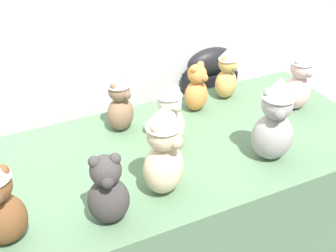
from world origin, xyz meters
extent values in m
cube|color=#4C6B4C|center=(0.00, 0.25, 0.38)|extent=(1.79, 0.78, 0.77)
cube|color=black|center=(0.49, 0.77, 0.39)|extent=(0.29, 0.13, 0.78)
ellipsoid|color=black|center=(0.49, 0.77, 0.84)|extent=(0.29, 0.13, 0.15)
ellipsoid|color=tan|center=(0.44, 0.53, 0.84)|extent=(0.15, 0.14, 0.14)
sphere|color=tan|center=(0.44, 0.53, 0.94)|extent=(0.09, 0.09, 0.09)
sphere|color=tan|center=(0.42, 0.52, 0.98)|extent=(0.03, 0.03, 0.03)
sphere|color=tan|center=(0.47, 0.54, 0.98)|extent=(0.03, 0.03, 0.03)
sphere|color=olive|center=(0.46, 0.50, 0.94)|extent=(0.04, 0.04, 0.04)
cone|color=silver|center=(0.44, 0.53, 1.00)|extent=(0.09, 0.09, 0.06)
ellipsoid|color=beige|center=(0.69, 0.31, 0.85)|extent=(0.15, 0.14, 0.17)
sphere|color=beige|center=(0.69, 0.31, 0.97)|extent=(0.10, 0.10, 0.10)
sphere|color=beige|center=(0.66, 0.30, 1.01)|extent=(0.04, 0.04, 0.04)
sphere|color=beige|center=(0.72, 0.31, 1.01)|extent=(0.04, 0.04, 0.04)
sphere|color=#A88783|center=(0.69, 0.27, 0.96)|extent=(0.04, 0.04, 0.04)
cone|color=silver|center=(0.69, 0.31, 1.03)|extent=(0.10, 0.10, 0.06)
ellipsoid|color=#CCB78E|center=(-0.11, 0.05, 0.86)|extent=(0.20, 0.19, 0.19)
sphere|color=#CCB78E|center=(-0.11, 0.05, 1.01)|extent=(0.12, 0.12, 0.12)
sphere|color=#CCB78E|center=(-0.14, 0.03, 1.05)|extent=(0.04, 0.04, 0.04)
sphere|color=#CCB78E|center=(-0.08, 0.06, 1.05)|extent=(0.04, 0.04, 0.04)
sphere|color=#9D8E71|center=(-0.09, 0.00, 1.00)|extent=(0.05, 0.05, 0.05)
cone|color=silver|center=(-0.11, 0.05, 1.08)|extent=(0.12, 0.12, 0.08)
ellipsoid|color=#7F6047|center=(-0.11, 0.48, 0.84)|extent=(0.16, 0.15, 0.15)
sphere|color=#7F6047|center=(-0.11, 0.48, 0.95)|extent=(0.09, 0.09, 0.09)
sphere|color=#7F6047|center=(-0.14, 0.47, 0.99)|extent=(0.03, 0.03, 0.03)
sphere|color=#7F6047|center=(-0.09, 0.50, 0.99)|extent=(0.03, 0.03, 0.03)
sphere|color=brown|center=(-0.10, 0.45, 0.94)|extent=(0.04, 0.04, 0.04)
cone|color=silver|center=(-0.11, 0.48, 1.01)|extent=(0.10, 0.10, 0.06)
ellipsoid|color=#383533|center=(-0.33, -0.01, 0.85)|extent=(0.16, 0.14, 0.17)
sphere|color=#383533|center=(-0.33, -0.01, 0.97)|extent=(0.10, 0.10, 0.10)
sphere|color=#383533|center=(-0.36, -0.01, 1.01)|extent=(0.04, 0.04, 0.04)
sphere|color=#383533|center=(-0.30, -0.02, 1.01)|extent=(0.04, 0.04, 0.04)
sphere|color=#32302E|center=(-0.34, -0.05, 0.96)|extent=(0.04, 0.04, 0.04)
ellipsoid|color=beige|center=(0.03, 0.29, 0.85)|extent=(0.16, 0.14, 0.16)
sphere|color=beige|center=(0.03, 0.29, 0.97)|extent=(0.10, 0.10, 0.10)
sphere|color=beige|center=(0.00, 0.28, 1.01)|extent=(0.04, 0.04, 0.04)
sphere|color=beige|center=(0.06, 0.30, 1.01)|extent=(0.04, 0.04, 0.04)
sphere|color=#ABA08A|center=(0.04, 0.25, 0.96)|extent=(0.04, 0.04, 0.04)
cone|color=silver|center=(0.03, 0.29, 1.03)|extent=(0.10, 0.10, 0.06)
ellipsoid|color=#D17F3D|center=(0.26, 0.49, 0.84)|extent=(0.15, 0.15, 0.15)
sphere|color=#D17F3D|center=(0.26, 0.49, 0.95)|extent=(0.09, 0.09, 0.09)
sphere|color=#D17F3D|center=(0.23, 0.48, 0.98)|extent=(0.03, 0.03, 0.03)
sphere|color=#D17F3D|center=(0.28, 0.50, 0.98)|extent=(0.03, 0.03, 0.03)
sphere|color=#A06536|center=(0.28, 0.46, 0.94)|extent=(0.04, 0.04, 0.04)
ellipsoid|color=brown|center=(-0.65, 0.04, 0.86)|extent=(0.15, 0.13, 0.18)
sphere|color=brown|center=(-0.62, 0.04, 1.03)|extent=(0.04, 0.04, 0.04)
ellipsoid|color=gray|center=(0.35, 0.04, 0.86)|extent=(0.20, 0.19, 0.20)
sphere|color=gray|center=(0.35, 0.04, 1.01)|extent=(0.12, 0.12, 0.12)
sphere|color=gray|center=(0.31, 0.06, 1.05)|extent=(0.04, 0.04, 0.04)
sphere|color=gray|center=(0.38, 0.03, 1.05)|extent=(0.04, 0.04, 0.04)
sphere|color=slate|center=(0.32, 0.00, 1.00)|extent=(0.05, 0.05, 0.05)
cone|color=silver|center=(0.35, 0.04, 1.08)|extent=(0.12, 0.12, 0.08)
camera|label=1|loc=(-0.59, -1.01, 1.80)|focal=45.55mm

